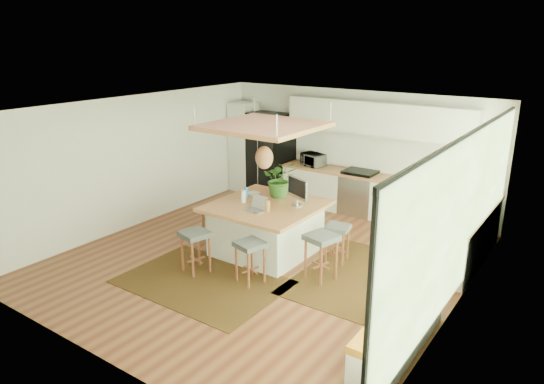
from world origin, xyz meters
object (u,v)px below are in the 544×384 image
Objects in this scene: stool_near_right at (250,262)px; stool_right_back at (337,243)px; island at (266,228)px; laptop at (255,204)px; monitor at (297,192)px; stool_left_side at (213,220)px; fridge at (270,159)px; stool_right_front at (321,259)px; island_plant at (280,183)px; microwave at (313,158)px; stool_near_left at (196,253)px.

stool_near_right is 1.69m from stool_right_back.
laptop is at bearing -84.92° from island.
island is 2.74× the size of stool_right_back.
laptop is 0.81m from monitor.
island is at bearing 0.09° from stool_left_side.
fridge reaches higher than stool_left_side.
monitor is at bearing 143.67° from stool_right_front.
fridge is 3.62m from monitor.
stool_right_back is 1.57m from island_plant.
microwave is (-1.22, 2.63, -0.08)m from monitor.
stool_near_left is at bearing -110.34° from laptop.
fridge is 4.76m from stool_near_right.
stool_near_left is at bearing -70.99° from microwave.
island_plant is (-1.31, 0.14, 0.85)m from stool_right_back.
monitor is at bearing 89.88° from stool_near_right.
stool_right_back is at bearing -6.06° from island_plant.
fridge is 1.24m from microwave.
stool_near_right is (2.45, -4.04, -0.57)m from fridge.
stool_near_left is at bearing -167.20° from stool_near_right.
island is 4.85× the size of laptop.
stool_right_back is at bearing -35.87° from microwave.
microwave is at bearing 93.20° from stool_near_left.
stool_right_front is 0.76m from stool_right_back.
stool_left_side is (-1.77, 1.12, 0.00)m from stool_near_right.
monitor is (2.45, -2.65, 0.26)m from fridge.
island is 1.44m from stool_near_left.
stool_near_right is 1.05× the size of stool_right_back.
stool_near_right is at bearing -117.06° from stool_right_back.
fridge reaches higher than island_plant.
island_plant reaches higher than laptop.
fridge is at bearing 155.29° from monitor.
stool_near_right is 1.93m from island_plant.
microwave reaches higher than laptop.
stool_right_back is at bearing 8.68° from stool_left_side.
stool_right_back reaches higher than stool_left_side.
microwave is (1.23, -0.02, 0.18)m from fridge.
island is 3.48× the size of microwave.
island is at bearing 69.82° from stool_near_left.
stool_right_back is at bearing 41.06° from laptop.
island_plant is at bearing 173.94° from stool_right_back.
stool_right_back is at bearing 97.61° from stool_right_front.
monitor is (1.77, 0.27, 0.83)m from stool_left_side.
stool_near_right is at bearing -32.30° from stool_left_side.
stool_left_side is at bearing 120.51° from stool_near_left.
stool_near_left is 1.29× the size of monitor.
island_plant reaches higher than stool_right_back.
fridge is 3.07m from island_plant.
stool_near_left is 2.10m from island_plant.
monitor is at bearing 28.83° from island.
stool_near_left is at bearing -135.33° from stool_right_back.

